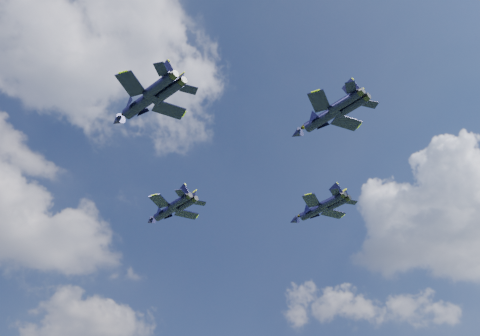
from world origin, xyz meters
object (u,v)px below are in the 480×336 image
object	(u,v)px
jet_lead	(166,212)
jet_right	(313,211)
jet_slot	(321,119)
jet_left	(139,105)

from	to	relation	value
jet_lead	jet_right	distance (m)	27.30
jet_right	jet_slot	xyz separation A→B (m)	(-11.83, -22.37, -0.17)
jet_right	jet_slot	distance (m)	25.31
jet_left	jet_right	world-z (taller)	jet_left
jet_right	jet_slot	world-z (taller)	jet_right
jet_lead	jet_right	bearing A→B (deg)	-50.50
jet_lead	jet_left	xyz separation A→B (m)	(-12.29, -25.96, 0.27)
jet_lead	jet_slot	bearing A→B (deg)	-92.77
jet_left	jet_slot	distance (m)	26.19
jet_lead	jet_left	distance (m)	28.72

